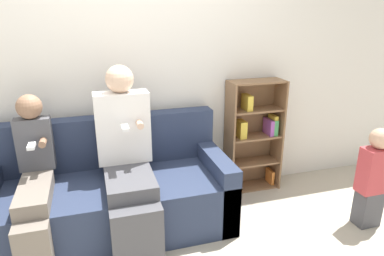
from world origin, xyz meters
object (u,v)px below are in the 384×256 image
couch (111,195)px  toddler_standing (373,177)px  bookshelf (253,134)px  child_seated (34,180)px  adult_seated (127,153)px

couch → toddler_standing: size_ratio=2.23×
bookshelf → child_seated: bearing=-167.1°
adult_seated → toddler_standing: size_ratio=1.55×
bookshelf → toddler_standing: bearing=-54.8°
child_seated → bookshelf: 2.00m
couch → child_seated: (-0.53, -0.13, 0.29)m
couch → child_seated: bearing=-166.0°
couch → child_seated: child_seated is taller
couch → bookshelf: bookshelf is taller
bookshelf → couch: bearing=-167.5°
adult_seated → child_seated: size_ratio=1.17×
couch → child_seated: 0.61m
adult_seated → bookshelf: 1.35m
adult_seated → bookshelf: bearing=17.4°
adult_seated → bookshelf: (1.28, 0.40, -0.12)m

